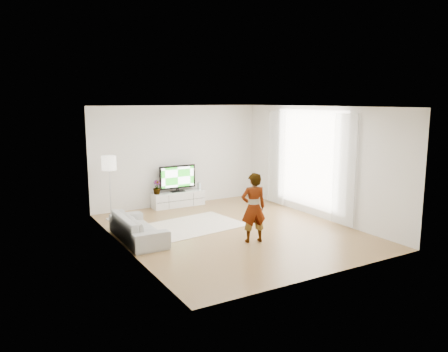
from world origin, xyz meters
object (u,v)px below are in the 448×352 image
media_console (178,199)px  rug (193,225)px  television (177,177)px  player (253,208)px  sofa (138,227)px  floor_lamp (109,166)px

media_console → rug: size_ratio=0.67×
television → player: bearing=-89.1°
media_console → player: player is taller
sofa → rug: bearing=-75.3°
floor_lamp → player: bearing=-57.6°
television → rug: size_ratio=0.48×
media_console → rug: 2.01m
rug → sofa: sofa is taller
television → floor_lamp: (-2.01, -0.43, 0.53)m
television → rug: 2.18m
player → television: bearing=-75.3°
player → sofa: player is taller
floor_lamp → media_console: bearing=11.4°
player → floor_lamp: size_ratio=0.92×
rug → floor_lamp: 2.55m
player → floor_lamp: (-2.07, 3.26, 0.61)m
rug → media_console: bearing=76.1°
media_console → player: 3.71m
rug → sofa: (-1.49, -0.37, 0.27)m
floor_lamp → sofa: bearing=-88.8°
rug → sofa: bearing=-166.0°
rug → sofa: 1.56m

